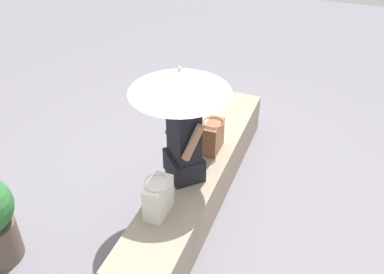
{
  "coord_description": "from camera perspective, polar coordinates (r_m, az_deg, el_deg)",
  "views": [
    {
      "loc": [
        -3.01,
        -1.07,
        2.94
      ],
      "look_at": [
        -0.11,
        0.03,
        0.8
      ],
      "focal_mm": 40.29,
      "sensor_mm": 36.0,
      "label": 1
    }
  ],
  "objects": [
    {
      "name": "ground_plane",
      "position": [
        4.34,
        0.94,
        -8.01
      ],
      "size": [
        14.0,
        14.0,
        0.0
      ],
      "primitive_type": "plane",
      "color": "slate"
    },
    {
      "name": "stone_bench",
      "position": [
        4.19,
        0.97,
        -5.77
      ],
      "size": [
        2.87,
        0.49,
        0.45
      ],
      "primitive_type": "cube",
      "color": "gray",
      "rests_on": "ground"
    },
    {
      "name": "person_seated",
      "position": [
        3.68,
        -1.1,
        -0.3
      ],
      "size": [
        0.48,
        0.47,
        0.9
      ],
      "color": "black",
      "rests_on": "stone_bench"
    },
    {
      "name": "parasol",
      "position": [
        3.41,
        -1.65,
        7.42
      ],
      "size": [
        0.84,
        0.84,
        1.06
      ],
      "color": "#B7B7BC",
      "rests_on": "stone_bench"
    },
    {
      "name": "handbag_black",
      "position": [
        4.12,
        2.81,
        0.1
      ],
      "size": [
        0.28,
        0.21,
        0.32
      ],
      "color": "brown",
      "rests_on": "stone_bench"
    },
    {
      "name": "tote_bag_canvas",
      "position": [
        3.46,
        -4.48,
        -7.98
      ],
      "size": [
        0.29,
        0.22,
        0.32
      ],
      "color": "silver",
      "rests_on": "stone_bench"
    }
  ]
}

